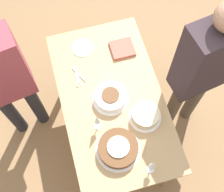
{
  "coord_description": "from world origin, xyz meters",
  "views": [
    {
      "loc": [
        0.91,
        -0.25,
        2.97
      ],
      "look_at": [
        0.0,
        0.0,
        0.83
      ],
      "focal_mm": 50.0,
      "sensor_mm": 36.0,
      "label": 1
    }
  ],
  "objects": [
    {
      "name": "dining_table",
      "position": [
        0.0,
        0.0,
        0.64
      ],
      "size": [
        1.38,
        0.77,
        0.78
      ],
      "color": "tan",
      "rests_on": "ground_plane"
    },
    {
      "name": "wine_glass_far",
      "position": [
        0.19,
        -0.16,
        0.92
      ],
      "size": [
        0.06,
        0.06,
        0.22
      ],
      "color": "silver",
      "rests_on": "dining_table"
    },
    {
      "name": "cake_center_white",
      "position": [
        -0.0,
        -0.01,
        0.81
      ],
      "size": [
        0.28,
        0.28,
        0.08
      ],
      "color": "white",
      "rests_on": "dining_table"
    },
    {
      "name": "dessert_plate_left",
      "position": [
        -0.5,
        -0.11,
        0.78
      ],
      "size": [
        0.18,
        0.18,
        0.01
      ],
      "color": "beige",
      "rests_on": "dining_table"
    },
    {
      "name": "napkin_stack",
      "position": [
        -0.4,
        0.2,
        0.79
      ],
      "size": [
        0.17,
        0.19,
        0.03
      ],
      "color": "#B75B4C",
      "rests_on": "dining_table"
    },
    {
      "name": "cake_back_decorated",
      "position": [
        0.21,
        0.2,
        0.82
      ],
      "size": [
        0.24,
        0.24,
        0.09
      ],
      "color": "white",
      "rests_on": "dining_table"
    },
    {
      "name": "person_cutting",
      "position": [
        -0.28,
        -0.74,
        0.96
      ],
      "size": [
        0.28,
        0.43,
        1.59
      ],
      "rotation": [
        0.0,
        0.0,
        1.74
      ],
      "color": "#232328",
      "rests_on": "ground_plane"
    },
    {
      "name": "fork_pile",
      "position": [
        -0.26,
        -0.21,
        0.78
      ],
      "size": [
        0.19,
        0.09,
        0.01
      ],
      "color": "silver",
      "rests_on": "dining_table"
    },
    {
      "name": "person_watching",
      "position": [
        0.05,
        0.65,
        1.02
      ],
      "size": [
        0.28,
        0.43,
        1.69
      ],
      "rotation": [
        0.0,
        0.0,
        -1.41
      ],
      "color": "#4C4238",
      "rests_on": "ground_plane"
    },
    {
      "name": "ground_plane",
      "position": [
        0.0,
        0.0,
        0.0
      ],
      "size": [
        12.0,
        12.0,
        0.0
      ],
      "primitive_type": "plane",
      "color": "#8E6B47"
    },
    {
      "name": "cake_front_chocolate",
      "position": [
        0.4,
        -0.06,
        0.81
      ],
      "size": [
        0.33,
        0.33,
        0.09
      ],
      "color": "white",
      "rests_on": "dining_table"
    },
    {
      "name": "wine_glass_near",
      "position": [
        0.59,
        0.12,
        0.91
      ],
      "size": [
        0.06,
        0.06,
        0.2
      ],
      "color": "silver",
      "rests_on": "dining_table"
    }
  ]
}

